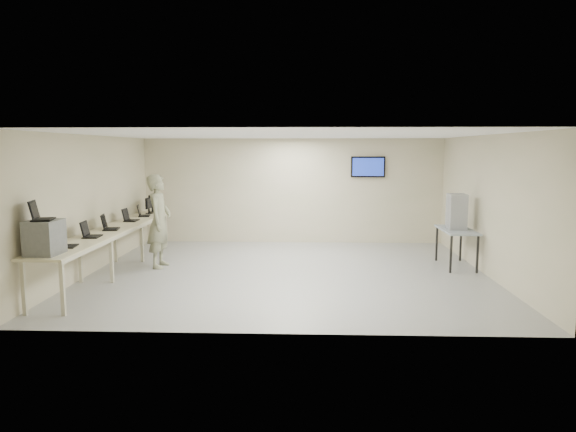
{
  "coord_description": "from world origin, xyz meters",
  "views": [
    {
      "loc": [
        0.4,
        -10.26,
        2.52
      ],
      "look_at": [
        0.0,
        0.2,
        1.15
      ],
      "focal_mm": 32.0,
      "sensor_mm": 36.0,
      "label": 1
    }
  ],
  "objects_px": {
    "workbench": "(113,232)",
    "side_table": "(457,233)",
    "equipment_box": "(44,237)",
    "soldier": "(159,221)"
  },
  "relations": [
    {
      "from": "workbench",
      "to": "equipment_box",
      "type": "bearing_deg",
      "value": -91.37
    },
    {
      "from": "soldier",
      "to": "side_table",
      "type": "xyz_separation_m",
      "value": [
        6.36,
        0.27,
        -0.25
      ]
    },
    {
      "from": "side_table",
      "to": "soldier",
      "type": "bearing_deg",
      "value": -177.58
    },
    {
      "from": "equipment_box",
      "to": "side_table",
      "type": "height_order",
      "value": "equipment_box"
    },
    {
      "from": "soldier",
      "to": "side_table",
      "type": "bearing_deg",
      "value": -86.05
    },
    {
      "from": "equipment_box",
      "to": "soldier",
      "type": "height_order",
      "value": "soldier"
    },
    {
      "from": "workbench",
      "to": "side_table",
      "type": "distance_m",
      "value": 7.22
    },
    {
      "from": "soldier",
      "to": "workbench",
      "type": "bearing_deg",
      "value": 119.39
    },
    {
      "from": "side_table",
      "to": "equipment_box",
      "type": "bearing_deg",
      "value": -155.33
    },
    {
      "from": "equipment_box",
      "to": "soldier",
      "type": "distance_m",
      "value": 3.19
    }
  ]
}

